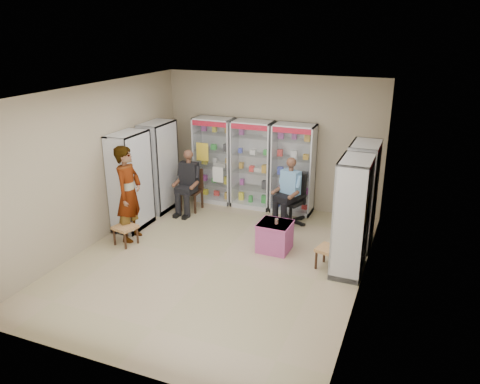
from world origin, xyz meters
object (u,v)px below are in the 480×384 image
at_px(cabinet_back_left, 214,160).
at_px(cabinet_left_far, 159,167).
at_px(cabinet_left_near, 131,181).
at_px(woven_stool_b, 126,235).
at_px(woven_stool_a, 328,258).
at_px(cabinet_back_mid, 252,165).
at_px(standing_man, 129,194).
at_px(office_chair, 291,199).
at_px(wooden_chair, 191,190).
at_px(cabinet_right_near, 352,217).
at_px(cabinet_right_far, 361,196).
at_px(seated_shopkeeper, 291,193).
at_px(cabinet_back_right, 293,169).
at_px(pink_trunk, 275,236).

height_order(cabinet_back_left, cabinet_left_far, same).
bearing_deg(cabinet_left_near, woven_stool_b, 23.68).
xyz_separation_m(cabinet_back_left, woven_stool_a, (3.20, -2.26, -0.81)).
distance_m(cabinet_back_mid, standing_man, 2.98).
xyz_separation_m(cabinet_back_left, woven_stool_b, (-0.60, -2.78, -0.81)).
height_order(office_chair, standing_man, standing_man).
bearing_deg(wooden_chair, cabinet_right_near, -21.64).
height_order(cabinet_right_far, standing_man, cabinet_right_far).
height_order(wooden_chair, woven_stool_b, wooden_chair).
xyz_separation_m(seated_shopkeeper, woven_stool_b, (-2.64, -2.14, -0.49)).
xyz_separation_m(cabinet_right_near, cabinet_left_far, (-4.46, 1.30, 0.00)).
distance_m(cabinet_back_mid, woven_stool_b, 3.29).
relative_size(cabinet_right_far, office_chair, 1.87).
height_order(cabinet_back_mid, standing_man, cabinet_back_mid).
height_order(cabinet_left_far, woven_stool_a, cabinet_left_far).
bearing_deg(woven_stool_a, cabinet_left_near, 176.78).
bearing_deg(standing_man, cabinet_right_far, -77.97).
bearing_deg(woven_stool_a, cabinet_back_right, 119.88).
bearing_deg(cabinet_back_mid, cabinet_left_far, -153.68).
bearing_deg(seated_shopkeeper, office_chair, 109.85).
bearing_deg(standing_man, cabinet_back_mid, -38.76).
height_order(seated_shopkeeper, standing_man, standing_man).
relative_size(cabinet_left_far, standing_man, 1.07).
distance_m(cabinet_right_far, standing_man, 4.40).
distance_m(cabinet_back_left, office_chair, 2.18).
height_order(cabinet_back_mid, seated_shopkeeper, cabinet_back_mid).
height_order(cabinet_back_left, wooden_chair, cabinet_back_left).
bearing_deg(woven_stool_a, office_chair, 124.76).
bearing_deg(cabinet_right_near, pink_trunk, 78.83).
xyz_separation_m(pink_trunk, woven_stool_a, (1.08, -0.31, -0.08)).
relative_size(cabinet_right_near, standing_man, 1.07).
xyz_separation_m(office_chair, woven_stool_b, (-2.64, -2.19, -0.34)).
bearing_deg(cabinet_right_near, cabinet_back_mid, 49.16).
height_order(cabinet_back_left, seated_shopkeeper, cabinet_back_left).
distance_m(cabinet_back_mid, woven_stool_a, 3.29).
bearing_deg(pink_trunk, cabinet_back_left, 137.41).
bearing_deg(cabinet_right_near, woven_stool_b, 97.62).
height_order(cabinet_left_near, standing_man, cabinet_left_near).
xyz_separation_m(cabinet_back_right, cabinet_left_far, (-2.83, -0.93, 0.00)).
xyz_separation_m(cabinet_back_mid, woven_stool_b, (-1.55, -2.78, -0.81)).
height_order(pink_trunk, woven_stool_b, pink_trunk).
xyz_separation_m(cabinet_back_left, cabinet_left_far, (-0.93, -0.93, 0.00)).
relative_size(cabinet_back_left, cabinet_back_right, 1.00).
height_order(cabinet_left_near, office_chair, cabinet_left_near).
xyz_separation_m(cabinet_right_far, office_chair, (-1.49, 0.53, -0.46)).
height_order(cabinet_back_mid, wooden_chair, cabinet_back_mid).
distance_m(seated_shopkeeper, pink_trunk, 1.37).
bearing_deg(standing_man, office_chair, -60.82).
distance_m(cabinet_back_right, woven_stool_b, 3.83).
height_order(cabinet_right_far, cabinet_left_near, same).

